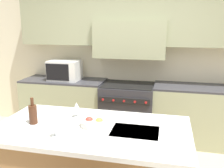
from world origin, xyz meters
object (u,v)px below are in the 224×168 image
at_px(range_stove, 128,111).
at_px(wine_bottle, 33,114).
at_px(wine_glass_far, 77,107).
at_px(wine_glass_near, 55,125).
at_px(fruit_bowl, 94,122).
at_px(microwave, 65,70).

height_order(range_stove, wine_bottle, wine_bottle).
relative_size(range_stove, wine_glass_far, 5.70).
xyz_separation_m(range_stove, wine_glass_near, (-0.31, -2.07, 0.58)).
bearing_deg(fruit_bowl, wine_bottle, -172.26).
height_order(wine_glass_near, wine_glass_far, same).
relative_size(microwave, fruit_bowl, 1.92).
distance_m(wine_bottle, fruit_bowl, 0.62).
xyz_separation_m(range_stove, fruit_bowl, (-0.05, -1.76, 0.50)).
bearing_deg(microwave, range_stove, -0.96).
bearing_deg(microwave, wine_bottle, -76.07).
bearing_deg(wine_bottle, microwave, 103.93).
relative_size(wine_glass_near, fruit_bowl, 0.60).
bearing_deg(wine_bottle, fruit_bowl, 7.74).
relative_size(wine_bottle, fruit_bowl, 0.99).
xyz_separation_m(wine_glass_near, wine_glass_far, (0.02, 0.49, 0.00)).
height_order(microwave, wine_bottle, microwave).
distance_m(range_stove, wine_glass_far, 1.70).
height_order(wine_bottle, wine_glass_near, wine_bottle).
xyz_separation_m(range_stove, wine_glass_far, (-0.30, -1.58, 0.58)).
distance_m(range_stove, fruit_bowl, 1.83).
relative_size(wine_bottle, wine_glass_far, 1.66).
xyz_separation_m(microwave, wine_bottle, (0.46, -1.86, -0.08)).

